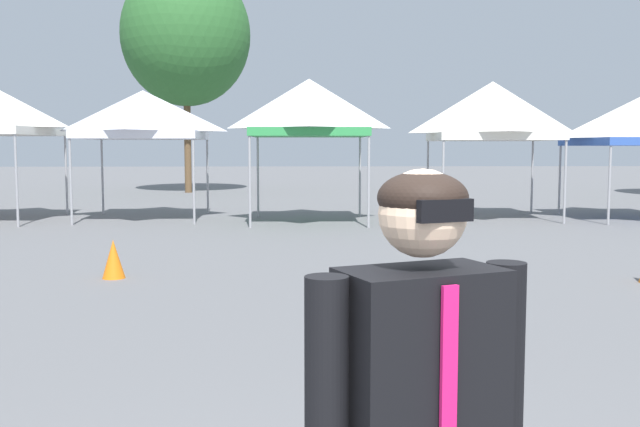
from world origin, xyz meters
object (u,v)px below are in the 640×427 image
(canopy_tent_behind_center, at_px, (143,115))
(canopy_tent_center, at_px, (309,108))
(canopy_tent_left_of_center, at_px, (639,121))
(tree_behind_tents_left, at_px, (186,35))
(canopy_tent_right_of_center, at_px, (492,111))
(traffic_cone_lot_center, at_px, (113,259))

(canopy_tent_behind_center, relative_size, canopy_tent_center, 0.94)
(canopy_tent_left_of_center, bearing_deg, tree_behind_tents_left, 139.16)
(canopy_tent_center, distance_m, tree_behind_tents_left, 13.36)
(tree_behind_tents_left, bearing_deg, canopy_tent_right_of_center, -49.31)
(canopy_tent_behind_center, height_order, tree_behind_tents_left, tree_behind_tents_left)
(canopy_tent_right_of_center, bearing_deg, canopy_tent_behind_center, 179.80)
(canopy_tent_behind_center, xyz_separation_m, canopy_tent_right_of_center, (9.02, -0.03, 0.11))
(canopy_tent_center, relative_size, tree_behind_tents_left, 0.38)
(canopy_tent_center, bearing_deg, canopy_tent_left_of_center, 3.61)
(traffic_cone_lot_center, bearing_deg, tree_behind_tents_left, 95.28)
(canopy_tent_right_of_center, relative_size, traffic_cone_lot_center, 6.49)
(canopy_tent_behind_center, distance_m, traffic_cone_lot_center, 9.03)
(canopy_tent_behind_center, height_order, canopy_tent_center, canopy_tent_center)
(traffic_cone_lot_center, bearing_deg, canopy_tent_behind_center, 98.69)
(canopy_tent_center, height_order, canopy_tent_left_of_center, canopy_tent_center)
(traffic_cone_lot_center, bearing_deg, canopy_tent_left_of_center, 35.70)
(tree_behind_tents_left, xyz_separation_m, traffic_cone_lot_center, (1.81, -19.64, -6.10))
(canopy_tent_behind_center, xyz_separation_m, tree_behind_tents_left, (-0.50, 11.04, 3.70))
(canopy_tent_behind_center, relative_size, canopy_tent_right_of_center, 0.93)
(canopy_tent_behind_center, xyz_separation_m, canopy_tent_left_of_center, (12.73, -0.40, -0.16))
(canopy_tent_right_of_center, bearing_deg, traffic_cone_lot_center, -131.95)
(canopy_tent_right_of_center, bearing_deg, tree_behind_tents_left, 130.69)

